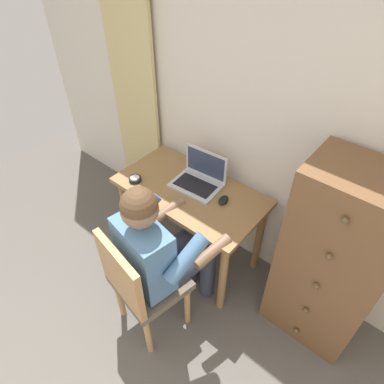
{
  "coord_description": "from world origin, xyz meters",
  "views": [
    {
      "loc": [
        0.73,
        0.49,
        2.26
      ],
      "look_at": [
        -0.31,
        1.74,
        0.82
      ],
      "focal_mm": 31.22,
      "sensor_mm": 36.0,
      "label": 1
    }
  ],
  "objects_px": {
    "chair": "(140,283)",
    "laptop": "(199,178)",
    "dresser": "(332,261)",
    "person_seated": "(162,248)",
    "computer_mouse": "(223,200)",
    "desk_clock": "(135,179)",
    "desk": "(190,202)"
  },
  "relations": [
    {
      "from": "chair",
      "to": "laptop",
      "type": "bearing_deg",
      "value": 101.57
    },
    {
      "from": "dresser",
      "to": "laptop",
      "type": "xyz_separation_m",
      "value": [
        -1.0,
        -0.0,
        0.11
      ]
    },
    {
      "from": "chair",
      "to": "person_seated",
      "type": "relative_size",
      "value": 0.74
    },
    {
      "from": "computer_mouse",
      "to": "desk_clock",
      "type": "xyz_separation_m",
      "value": [
        -0.62,
        -0.23,
        -0.0
      ]
    },
    {
      "from": "desk",
      "to": "desk_clock",
      "type": "xyz_separation_m",
      "value": [
        -0.37,
        -0.18,
        0.13
      ]
    },
    {
      "from": "chair",
      "to": "person_seated",
      "type": "bearing_deg",
      "value": 81.16
    },
    {
      "from": "laptop",
      "to": "computer_mouse",
      "type": "xyz_separation_m",
      "value": [
        0.25,
        -0.05,
        -0.04
      ]
    },
    {
      "from": "desk",
      "to": "chair",
      "type": "distance_m",
      "value": 0.7
    },
    {
      "from": "person_seated",
      "to": "desk_clock",
      "type": "relative_size",
      "value": 13.38
    },
    {
      "from": "chair",
      "to": "desk_clock",
      "type": "bearing_deg",
      "value": 137.58
    },
    {
      "from": "laptop",
      "to": "person_seated",
      "type": "bearing_deg",
      "value": -72.41
    },
    {
      "from": "chair",
      "to": "person_seated",
      "type": "distance_m",
      "value": 0.26
    },
    {
      "from": "laptop",
      "to": "desk_clock",
      "type": "height_order",
      "value": "laptop"
    },
    {
      "from": "dresser",
      "to": "person_seated",
      "type": "distance_m",
      "value": 1.01
    },
    {
      "from": "desk",
      "to": "desk_clock",
      "type": "relative_size",
      "value": 11.92
    },
    {
      "from": "desk_clock",
      "to": "chair",
      "type": "bearing_deg",
      "value": -42.42
    },
    {
      "from": "computer_mouse",
      "to": "desk",
      "type": "bearing_deg",
      "value": 178.67
    },
    {
      "from": "dresser",
      "to": "chair",
      "type": "height_order",
      "value": "dresser"
    },
    {
      "from": "laptop",
      "to": "computer_mouse",
      "type": "relative_size",
      "value": 3.59
    },
    {
      "from": "dresser",
      "to": "laptop",
      "type": "distance_m",
      "value": 1.01
    },
    {
      "from": "person_seated",
      "to": "laptop",
      "type": "distance_m",
      "value": 0.61
    },
    {
      "from": "person_seated",
      "to": "desk_clock",
      "type": "bearing_deg",
      "value": 151.4
    },
    {
      "from": "person_seated",
      "to": "laptop",
      "type": "height_order",
      "value": "person_seated"
    },
    {
      "from": "chair",
      "to": "desk_clock",
      "type": "relative_size",
      "value": 9.85
    },
    {
      "from": "laptop",
      "to": "chair",
      "type": "bearing_deg",
      "value": -78.43
    },
    {
      "from": "chair",
      "to": "desk_clock",
      "type": "xyz_separation_m",
      "value": [
        -0.53,
        0.49,
        0.23
      ]
    },
    {
      "from": "desk",
      "to": "computer_mouse",
      "type": "distance_m",
      "value": 0.29
    },
    {
      "from": "desk",
      "to": "person_seated",
      "type": "relative_size",
      "value": 0.89
    },
    {
      "from": "dresser",
      "to": "desk_clock",
      "type": "relative_size",
      "value": 14.55
    },
    {
      "from": "dresser",
      "to": "desk_clock",
      "type": "height_order",
      "value": "dresser"
    },
    {
      "from": "person_seated",
      "to": "computer_mouse",
      "type": "height_order",
      "value": "person_seated"
    },
    {
      "from": "chair",
      "to": "computer_mouse",
      "type": "height_order",
      "value": "chair"
    }
  ]
}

